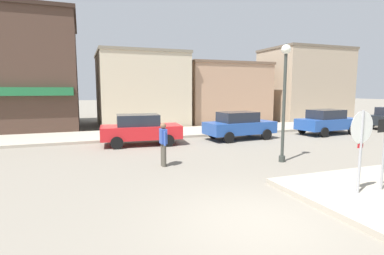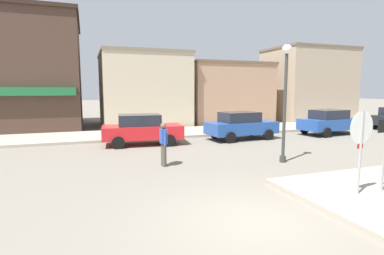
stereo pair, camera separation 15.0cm
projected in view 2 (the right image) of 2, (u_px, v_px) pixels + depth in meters
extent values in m
plane|color=gray|center=(258.00, 223.00, 6.37)|extent=(160.00, 160.00, 0.00)
cube|color=#A89E8C|center=(144.00, 134.00, 18.61)|extent=(80.00, 4.00, 0.15)
cylinder|color=#9E9EA3|center=(360.00, 156.00, 7.58)|extent=(0.07, 0.07, 2.30)
cylinder|color=red|center=(361.00, 127.00, 7.50)|extent=(0.76, 0.06, 0.76)
cylinder|color=white|center=(362.00, 127.00, 7.49)|extent=(0.82, 0.06, 0.82)
cube|color=red|center=(360.00, 146.00, 7.56)|extent=(0.20, 0.03, 0.11)
cylinder|color=#9E9EA3|center=(384.00, 157.00, 7.82)|extent=(0.06, 0.06, 2.10)
cylinder|color=#333833|center=(285.00, 108.00, 11.41)|extent=(0.12, 0.12, 4.20)
cylinder|color=#333833|center=(283.00, 159.00, 11.66)|extent=(0.24, 0.24, 0.24)
sphere|color=white|center=(287.00, 49.00, 11.14)|extent=(0.36, 0.36, 0.36)
cone|color=#333833|center=(287.00, 45.00, 11.12)|extent=(0.32, 0.32, 0.18)
cube|color=red|center=(143.00, 132.00, 15.31)|extent=(4.13, 2.04, 0.66)
cube|color=#1E232D|center=(139.00, 120.00, 15.20)|extent=(2.19, 1.57, 0.56)
cylinder|color=black|center=(164.00, 135.00, 16.48)|extent=(0.61, 0.23, 0.60)
cylinder|color=black|center=(170.00, 141.00, 14.85)|extent=(0.61, 0.23, 0.60)
cylinder|color=black|center=(118.00, 137.00, 15.86)|extent=(0.61, 0.23, 0.60)
cylinder|color=black|center=(118.00, 143.00, 14.23)|extent=(0.61, 0.23, 0.60)
cube|color=#234C9E|center=(241.00, 128.00, 16.98)|extent=(4.12, 2.02, 0.66)
cube|color=#1E232D|center=(239.00, 117.00, 16.84)|extent=(2.19, 1.56, 0.56)
cylinder|color=black|center=(251.00, 131.00, 18.30)|extent=(0.61, 0.23, 0.60)
cylinder|color=black|center=(268.00, 135.00, 16.76)|extent=(0.61, 0.23, 0.60)
cylinder|color=black|center=(215.00, 133.00, 17.29)|extent=(0.61, 0.23, 0.60)
cylinder|color=black|center=(230.00, 138.00, 15.75)|extent=(0.61, 0.23, 0.60)
cube|color=#234C9E|center=(330.00, 124.00, 18.81)|extent=(4.14, 2.08, 0.66)
cube|color=#1E232D|center=(329.00, 114.00, 18.67)|extent=(2.20, 1.59, 0.56)
cylinder|color=black|center=(332.00, 127.00, 20.14)|extent=(0.61, 0.24, 0.60)
cylinder|color=black|center=(355.00, 130.00, 18.62)|extent=(0.61, 0.24, 0.60)
cylinder|color=black|center=(305.00, 129.00, 19.10)|extent=(0.61, 0.24, 0.60)
cylinder|color=black|center=(327.00, 133.00, 17.58)|extent=(0.61, 0.24, 0.60)
cylinder|color=black|center=(375.00, 124.00, 21.73)|extent=(0.61, 0.20, 0.60)
cylinder|color=#4C473D|center=(164.00, 155.00, 10.94)|extent=(0.16, 0.16, 0.85)
cylinder|color=#4C473D|center=(163.00, 154.00, 11.11)|extent=(0.16, 0.16, 0.85)
cube|color=#3351A8|center=(163.00, 136.00, 10.94)|extent=(0.22, 0.36, 0.54)
sphere|color=brown|center=(163.00, 126.00, 10.89)|extent=(0.22, 0.22, 0.22)
cylinder|color=#3351A8|center=(165.00, 138.00, 10.73)|extent=(0.09, 0.09, 0.52)
cylinder|color=#3351A8|center=(162.00, 137.00, 11.16)|extent=(0.09, 0.09, 0.52)
cube|color=#473328|center=(17.00, 75.00, 21.61)|extent=(8.53, 9.08, 7.75)
cube|color=#1E6638|center=(2.00, 92.00, 17.37)|extent=(8.10, 0.40, 0.50)
cube|color=#2E211A|center=(13.00, 17.00, 21.11)|extent=(8.78, 9.35, 0.24)
cube|color=beige|center=(143.00, 91.00, 23.80)|extent=(6.36, 6.61, 5.43)
cube|color=gray|center=(142.00, 55.00, 23.45)|extent=(6.48, 6.74, 0.20)
cube|color=tan|center=(220.00, 94.00, 26.88)|extent=(6.98, 7.13, 4.85)
cube|color=brown|center=(220.00, 65.00, 26.56)|extent=(7.12, 7.27, 0.20)
cube|color=tan|center=(307.00, 86.00, 28.03)|extent=(7.07, 5.40, 6.37)
cube|color=#685B4C|center=(309.00, 50.00, 27.62)|extent=(7.21, 5.50, 0.20)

